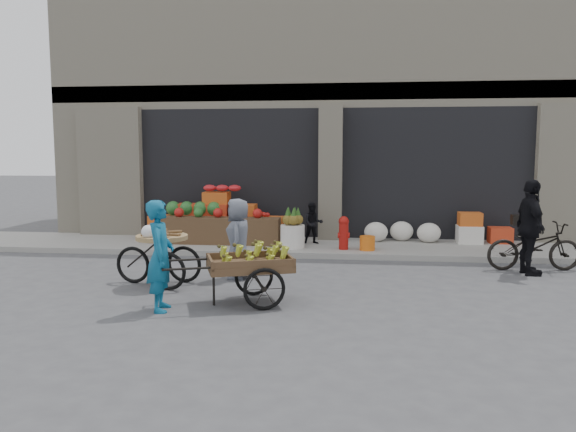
# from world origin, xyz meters

# --- Properties ---
(ground) EXTENTS (80.00, 80.00, 0.00)m
(ground) POSITION_xyz_m (0.00, 0.00, 0.00)
(ground) COLOR #424244
(ground) RESTS_ON ground
(sidewalk) EXTENTS (18.00, 2.20, 0.12)m
(sidewalk) POSITION_xyz_m (0.00, 4.10, 0.06)
(sidewalk) COLOR gray
(sidewalk) RESTS_ON ground
(building) EXTENTS (14.00, 6.45, 7.00)m
(building) POSITION_xyz_m (0.00, 8.03, 3.37)
(building) COLOR beige
(building) RESTS_ON ground
(fruit_display) EXTENTS (3.10, 1.12, 1.24)m
(fruit_display) POSITION_xyz_m (-2.48, 4.38, 0.67)
(fruit_display) COLOR red
(fruit_display) RESTS_ON sidewalk
(pineapple_bin) EXTENTS (0.52, 0.52, 0.50)m
(pineapple_bin) POSITION_xyz_m (-0.75, 3.60, 0.37)
(pineapple_bin) COLOR silver
(pineapple_bin) RESTS_ON sidewalk
(fire_hydrant) EXTENTS (0.22, 0.22, 0.71)m
(fire_hydrant) POSITION_xyz_m (0.35, 3.55, 0.50)
(fire_hydrant) COLOR #A5140F
(fire_hydrant) RESTS_ON sidewalk
(orange_bucket) EXTENTS (0.32, 0.32, 0.30)m
(orange_bucket) POSITION_xyz_m (0.85, 3.50, 0.27)
(orange_bucket) COLOR orange
(orange_bucket) RESTS_ON sidewalk
(right_bay_goods) EXTENTS (3.35, 0.60, 0.70)m
(right_bay_goods) POSITION_xyz_m (2.61, 4.70, 0.41)
(right_bay_goods) COLOR silver
(right_bay_goods) RESTS_ON sidewalk
(seated_person) EXTENTS (0.51, 0.43, 0.93)m
(seated_person) POSITION_xyz_m (-0.35, 4.20, 0.58)
(seated_person) COLOR black
(seated_person) RESTS_ON sidewalk
(banana_cart) EXTENTS (2.17, 1.42, 0.85)m
(banana_cart) POSITION_xyz_m (-0.97, -0.47, 0.62)
(banana_cart) COLOR brown
(banana_cart) RESTS_ON ground
(vendor_woman) EXTENTS (0.47, 0.62, 1.54)m
(vendor_woman) POSITION_xyz_m (-2.08, -0.97, 0.77)
(vendor_woman) COLOR #105A80
(vendor_woman) RESTS_ON ground
(tricycle_cart) EXTENTS (1.46, 0.97, 0.95)m
(tricycle_cart) POSITION_xyz_m (-2.56, 0.45, 0.57)
(tricycle_cart) COLOR #9E7F51
(tricycle_cart) RESTS_ON ground
(vendor_grey) EXTENTS (0.51, 0.72, 1.39)m
(vendor_grey) POSITION_xyz_m (-1.42, 1.10, 0.70)
(vendor_grey) COLOR slate
(vendor_grey) RESTS_ON ground
(bicycle) EXTENTS (1.77, 0.76, 0.90)m
(bicycle) POSITION_xyz_m (3.87, 2.39, 0.45)
(bicycle) COLOR black
(bicycle) RESTS_ON ground
(cyclist) EXTENTS (0.51, 1.04, 1.71)m
(cyclist) POSITION_xyz_m (3.67, 1.99, 0.85)
(cyclist) COLOR black
(cyclist) RESTS_ON ground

